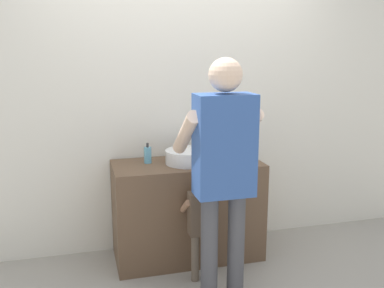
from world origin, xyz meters
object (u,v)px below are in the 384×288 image
(toothbrush_cup, at_px, (228,152))
(child_toddler, at_px, (201,219))
(soap_bottle, at_px, (148,155))
(adult_parent, at_px, (223,160))

(toothbrush_cup, distance_m, child_toddler, 0.71)
(soap_bottle, xyz_separation_m, child_toddler, (0.31, -0.48, -0.40))
(toothbrush_cup, relative_size, adult_parent, 0.12)
(toothbrush_cup, height_order, child_toddler, toothbrush_cup)
(child_toddler, bearing_deg, adult_parent, -75.71)
(soap_bottle, height_order, child_toddler, soap_bottle)
(toothbrush_cup, relative_size, soap_bottle, 1.25)
(toothbrush_cup, xyz_separation_m, child_toddler, (-0.37, -0.47, -0.38))
(toothbrush_cup, distance_m, soap_bottle, 0.68)
(child_toddler, relative_size, adult_parent, 0.49)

